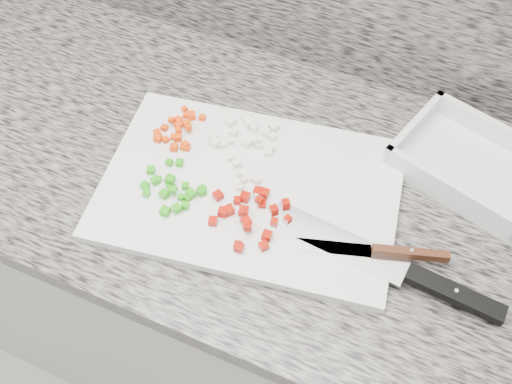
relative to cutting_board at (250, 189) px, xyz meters
The scene contains 11 objects.
cabinet 0.49m from the cutting_board, 152.95° to the left, with size 3.92×0.62×0.86m, color beige.
countertop 0.11m from the cutting_board, 152.95° to the left, with size 3.96×0.64×0.04m, color #69655D.
cutting_board is the anchor object (origin of this frame).
carrot_pile 0.18m from the cutting_board, 159.90° to the left, with size 0.08×0.10×0.02m.
onion_pile 0.11m from the cutting_board, 119.05° to the left, with size 0.12×0.12×0.02m.
green_pepper_pile 0.13m from the cutting_board, 150.99° to the right, with size 0.12×0.11×0.02m.
red_pepper_pile 0.06m from the cutting_board, 67.06° to the right, with size 0.14×0.13×0.02m.
garlic_pile 0.01m from the cutting_board, 115.94° to the right, with size 0.06×0.05×0.01m.
chef_knife 0.30m from the cutting_board, 11.05° to the right, with size 0.38×0.08×0.02m.
paring_knife 0.25m from the cutting_board, ahead, with size 0.23×0.09×0.02m.
tray 0.39m from the cutting_board, 29.80° to the left, with size 0.29×0.25×0.05m.
Camera 1 is at (0.33, 0.88, 1.69)m, focal length 40.00 mm.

